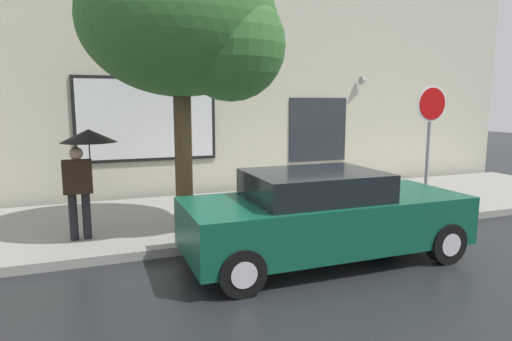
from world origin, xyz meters
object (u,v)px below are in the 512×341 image
parked_car (324,216)px  stop_sign (430,123)px  fire_hydrant (351,200)px  street_tree (190,27)px  pedestrian_with_umbrella (85,154)px

parked_car → stop_sign: 3.89m
fire_hydrant → stop_sign: bearing=-2.7°
parked_car → stop_sign: stop_sign is taller
fire_hydrant → street_tree: bearing=177.2°
parked_car → pedestrian_with_umbrella: pedestrian_with_umbrella is taller
street_tree → stop_sign: 5.29m
street_tree → stop_sign: street_tree is taller
street_tree → pedestrian_with_umbrella: bearing=171.8°
street_tree → stop_sign: bearing=-2.7°
parked_car → street_tree: street_tree is taller
fire_hydrant → stop_sign: size_ratio=0.28×
pedestrian_with_umbrella → stop_sign: (6.79, -0.50, 0.42)m
pedestrian_with_umbrella → stop_sign: 6.82m
street_tree → parked_car: bearing=-46.0°
parked_car → pedestrian_with_umbrella: 4.08m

